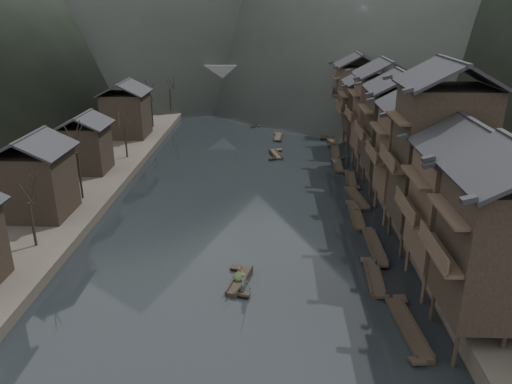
{
  "coord_description": "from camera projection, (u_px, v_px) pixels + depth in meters",
  "views": [
    {
      "loc": [
        2.88,
        -35.79,
        21.03
      ],
      "look_at": [
        1.18,
        12.97,
        2.5
      ],
      "focal_mm": 35.0,
      "sensor_mm": 36.0,
      "label": 1
    }
  ],
  "objects": [
    {
      "name": "left_bank",
      "position": [
        35.0,
        140.0,
        79.3
      ],
      "size": [
        40.0,
        200.0,
        1.2
      ],
      "primitive_type": "cube",
      "color": "#2D2823",
      "rests_on": "ground"
    },
    {
      "name": "left_houses",
      "position": [
        74.0,
        143.0,
        58.45
      ],
      "size": [
        8.1,
        53.2,
        8.73
      ],
      "color": "black",
      "rests_on": "left_bank"
    },
    {
      "name": "right_bank",
      "position": [
        481.0,
        142.0,
        76.91
      ],
      "size": [
        40.0,
        200.0,
        1.8
      ],
      "primitive_type": "cube",
      "color": "#2D2823",
      "rests_on": "ground"
    },
    {
      "name": "stone_bridge",
      "position": [
        260.0,
        83.0,
        106.45
      ],
      "size": [
        40.0,
        6.0,
        9.0
      ],
      "color": "#4C4C4F",
      "rests_on": "ground"
    },
    {
      "name": "bamboo_pole",
      "position": [
        246.0,
        251.0,
        37.15
      ],
      "size": [
        0.83,
        2.24,
        3.31
      ],
      "primitive_type": "cylinder",
      "rotation": [
        0.61,
        0.0,
        -0.34
      ],
      "color": "#8C7A51",
      "rests_on": "boatman"
    },
    {
      "name": "bare_trees",
      "position": [
        107.0,
        134.0,
        59.71
      ],
      "size": [
        3.77,
        73.14,
        7.53
      ],
      "color": "black",
      "rests_on": "left_bank"
    },
    {
      "name": "midriver_boats",
      "position": [
        268.0,
        126.0,
        89.74
      ],
      "size": [
        5.66,
        44.8,
        0.44
      ],
      "color": "black",
      "rests_on": "water"
    },
    {
      "name": "water",
      "position": [
        236.0,
        276.0,
        41.0
      ],
      "size": [
        300.0,
        300.0,
        0.0
      ],
      "primitive_type": "plane",
      "color": "black",
      "rests_on": "ground"
    },
    {
      "name": "stilt_houses",
      "position": [
        405.0,
        122.0,
        54.51
      ],
      "size": [
        9.0,
        67.6,
        17.03
      ],
      "color": "black",
      "rests_on": "ground"
    },
    {
      "name": "hero_sampan",
      "position": [
        240.0,
        281.0,
        39.95
      ],
      "size": [
        2.01,
        4.88,
        0.43
      ],
      "color": "black",
      "rests_on": "water"
    },
    {
      "name": "cargo_heap",
      "position": [
        239.0,
        273.0,
        39.96
      ],
      "size": [
        1.06,
        1.39,
        0.64
      ],
      "primitive_type": "ellipsoid",
      "color": "black",
      "rests_on": "hero_sampan"
    },
    {
      "name": "moored_sampans",
      "position": [
        342.0,
        173.0,
        65.31
      ],
      "size": [
        3.11,
        73.06,
        0.47
      ],
      "color": "black",
      "rests_on": "water"
    },
    {
      "name": "boatman",
      "position": [
        243.0,
        280.0,
        38.03
      ],
      "size": [
        0.7,
        0.69,
        1.63
      ],
      "primitive_type": "imported",
      "rotation": [
        0.0,
        0.0,
        2.38
      ],
      "color": "#4D4D50",
      "rests_on": "hero_sampan"
    }
  ]
}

